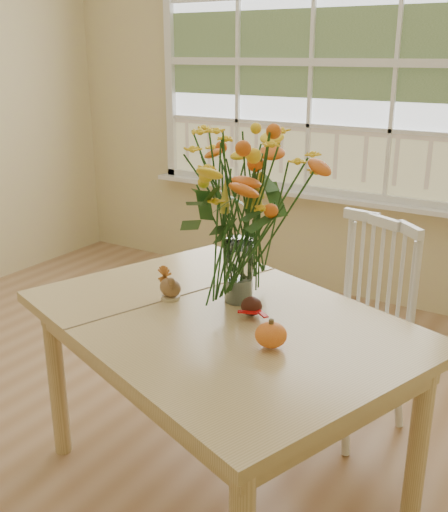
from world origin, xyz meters
The scene contains 9 objects.
floor centered at (0.00, 0.00, -0.01)m, with size 4.00×4.50×0.01m, color #9F744D.
wall_back centered at (0.00, 2.25, 1.35)m, with size 4.00×0.02×2.70m, color beige.
window centered at (0.00, 2.21, 1.53)m, with size 2.42×0.12×1.74m.
dining_table centered at (0.63, 0.13, 0.63)m, with size 1.60×1.36×0.73m.
windsor_chair centered at (0.90, 0.87, 0.52)m, with size 0.56×0.55×0.92m.
flower_vase centered at (0.61, 0.29, 1.08)m, with size 0.50×0.50×0.60m.
pumpkin centered at (0.89, 0.02, 0.77)m, with size 0.10×0.10×0.08m, color #E75A1B.
turkey_figurine centered at (0.38, 0.16, 0.77)m, with size 0.10×0.07×0.11m.
dark_gourd centered at (0.72, 0.19, 0.76)m, with size 0.13×0.09×0.07m.
Camera 1 is at (1.67, -1.50, 1.62)m, focal length 42.00 mm.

